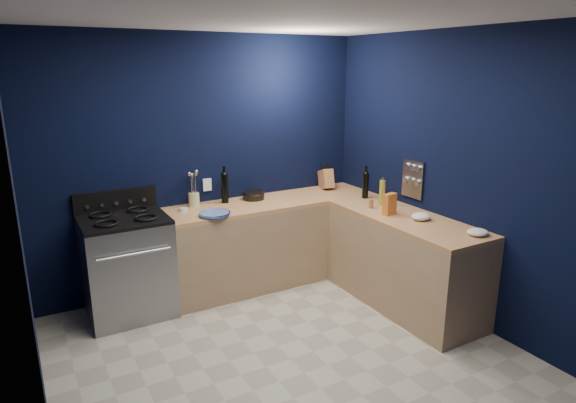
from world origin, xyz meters
TOP-DOWN VIEW (x-y plane):
  - floor at (0.00, 0.00)m, footprint 3.50×3.50m
  - ceiling at (0.00, 0.00)m, footprint 3.50×3.50m
  - wall_back at (0.00, 1.76)m, footprint 3.50×0.02m
  - wall_right at (1.76, 0.00)m, footprint 0.02×3.50m
  - wall_left at (-1.76, 0.00)m, footprint 0.02×3.50m
  - wall_front at (0.00, -1.76)m, footprint 3.50×0.02m
  - cab_back at (0.60, 1.44)m, footprint 2.30×0.63m
  - top_back at (0.60, 1.44)m, footprint 2.30×0.63m
  - cab_right at (1.44, 0.29)m, footprint 0.63×1.67m
  - top_right at (1.44, 0.29)m, footprint 0.63×1.67m
  - gas_range at (-0.93, 1.42)m, footprint 0.76×0.66m
  - oven_door at (-0.93, 1.10)m, footprint 0.59×0.02m
  - cooktop at (-0.93, 1.42)m, footprint 0.76×0.66m
  - backguard at (-0.93, 1.72)m, footprint 0.76×0.06m
  - spice_panel at (1.74, 0.55)m, footprint 0.02×0.28m
  - wall_outlet at (0.00, 1.74)m, footprint 0.09×0.02m
  - plate_stack at (-0.13, 1.22)m, footprint 0.30×0.30m
  - ramekin at (-0.34, 1.52)m, footprint 0.09×0.09m
  - utensil_crock at (-0.18, 1.64)m, footprint 0.13×0.13m
  - wine_bottle_back at (0.14, 1.60)m, footprint 0.08×0.08m
  - lemon_basket at (0.46, 1.58)m, footprint 0.25×0.25m
  - knife_block at (1.39, 1.59)m, footprint 0.17×0.28m
  - wine_bottle_right at (1.52, 1.03)m, footprint 0.08×0.08m
  - oil_bottle at (1.50, 0.72)m, footprint 0.08×0.08m
  - spice_jar_near at (1.33, 0.69)m, footprint 0.05×0.05m
  - spice_jar_far at (1.36, 0.49)m, footprint 0.05×0.05m
  - crouton_bag at (1.34, 0.43)m, footprint 0.15×0.09m
  - towel_front at (1.48, 0.15)m, footprint 0.21×0.19m
  - towel_end at (1.59, -0.40)m, footprint 0.19×0.17m

SIDE VIEW (x-z plane):
  - floor at x=0.00m, z-range -0.02..0.00m
  - cab_back at x=0.60m, z-range 0.00..0.86m
  - cab_right at x=1.44m, z-range 0.00..0.86m
  - oven_door at x=-0.93m, z-range 0.24..0.66m
  - gas_range at x=-0.93m, z-range 0.00..0.92m
  - top_back at x=0.60m, z-range 0.86..0.90m
  - top_right at x=1.44m, z-range 0.86..0.90m
  - ramekin at x=-0.34m, z-range 0.90..0.93m
  - plate_stack at x=-0.13m, z-range 0.90..0.94m
  - towel_end at x=1.59m, z-range 0.90..0.96m
  - towel_front at x=1.48m, z-range 0.90..0.97m
  - cooktop at x=-0.93m, z-range 0.92..0.95m
  - spice_jar_far at x=1.36m, z-range 0.90..0.98m
  - lemon_basket at x=0.46m, z-range 0.90..0.99m
  - spice_jar_near at x=1.33m, z-range 0.90..0.99m
  - utensil_crock at x=-0.18m, z-range 0.90..1.04m
  - crouton_bag at x=1.34m, z-range 0.90..1.11m
  - knife_block at x=1.39m, z-range 0.87..1.14m
  - oil_bottle at x=1.50m, z-range 0.90..1.16m
  - wine_bottle_right at x=1.52m, z-range 0.90..1.17m
  - backguard at x=-0.93m, z-range 0.94..1.14m
  - wine_bottle_back at x=0.14m, z-range 0.90..1.20m
  - wall_outlet at x=0.00m, z-range 1.02..1.15m
  - spice_panel at x=1.74m, z-range 0.99..1.37m
  - wall_back at x=0.00m, z-range 0.00..2.60m
  - wall_right at x=1.76m, z-range 0.00..2.60m
  - wall_left at x=-1.76m, z-range 0.00..2.60m
  - wall_front at x=0.00m, z-range 0.00..2.60m
  - ceiling at x=0.00m, z-range 2.60..2.62m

